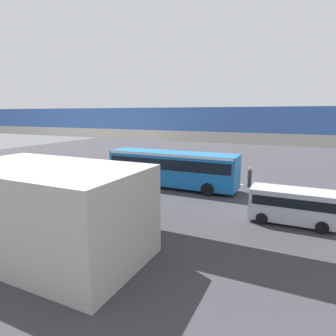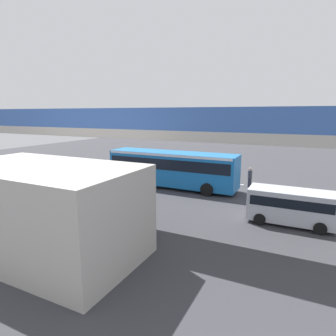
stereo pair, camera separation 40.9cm
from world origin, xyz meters
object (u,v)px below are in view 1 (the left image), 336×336
at_px(city_bus, 172,166).
at_px(pedestrian, 250,177).
at_px(parked_van, 292,204).
at_px(bicycle_black, 64,180).

height_order(city_bus, pedestrian, city_bus).
bearing_deg(pedestrian, parked_van, 116.23).
bearing_deg(bicycle_black, city_bus, -161.76).
bearing_deg(parked_van, city_bus, -24.79).
distance_m(bicycle_black, pedestrian, 17.00).
xyz_separation_m(city_bus, pedestrian, (-6.24, -2.93, -1.00)).
bearing_deg(parked_van, bicycle_black, -4.16).
relative_size(city_bus, parked_van, 2.40).
xyz_separation_m(parked_van, pedestrian, (3.71, -7.53, -0.30)).
relative_size(parked_van, bicycle_black, 2.71).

